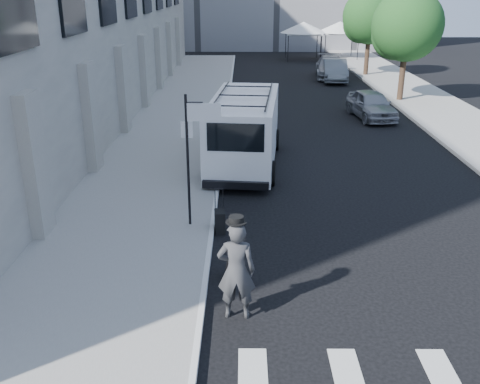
{
  "coord_description": "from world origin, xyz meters",
  "views": [
    {
      "loc": [
        -1.17,
        -9.89,
        6.16
      ],
      "look_at": [
        -1.25,
        2.61,
        1.3
      ],
      "focal_mm": 40.0,
      "sensor_mm": 36.0,
      "label": 1
    }
  ],
  "objects_px": {
    "briefcase": "(229,271)",
    "parked_car_c": "(331,67)",
    "parked_car_b": "(335,70)",
    "suitcase": "(220,221)",
    "parked_car_a": "(371,104)",
    "cargo_van": "(245,129)",
    "businessman": "(236,271)"
  },
  "relations": [
    {
      "from": "parked_car_c",
      "to": "parked_car_a",
      "type": "bearing_deg",
      "value": -83.45
    },
    {
      "from": "businessman",
      "to": "suitcase",
      "type": "relative_size",
      "value": 1.75
    },
    {
      "from": "suitcase",
      "to": "parked_car_a",
      "type": "relative_size",
      "value": 0.29
    },
    {
      "from": "cargo_van",
      "to": "parked_car_b",
      "type": "xyz_separation_m",
      "value": [
        6.16,
        18.08,
        -0.57
      ]
    },
    {
      "from": "suitcase",
      "to": "parked_car_c",
      "type": "xyz_separation_m",
      "value": [
        6.79,
        25.57,
        0.42
      ]
    },
    {
      "from": "briefcase",
      "to": "parked_car_b",
      "type": "bearing_deg",
      "value": 78.55
    },
    {
      "from": "briefcase",
      "to": "suitcase",
      "type": "height_order",
      "value": "suitcase"
    },
    {
      "from": "businessman",
      "to": "cargo_van",
      "type": "xyz_separation_m",
      "value": [
        0.18,
        9.75,
        0.26
      ]
    },
    {
      "from": "briefcase",
      "to": "parked_car_a",
      "type": "bearing_deg",
      "value": 69.39
    },
    {
      "from": "parked_car_a",
      "to": "parked_car_c",
      "type": "distance_m",
      "value": 12.47
    },
    {
      "from": "parked_car_c",
      "to": "businessman",
      "type": "bearing_deg",
      "value": -96.04
    },
    {
      "from": "suitcase",
      "to": "parked_car_a",
      "type": "distance_m",
      "value": 14.81
    },
    {
      "from": "suitcase",
      "to": "parked_car_c",
      "type": "bearing_deg",
      "value": 68.49
    },
    {
      "from": "suitcase",
      "to": "parked_car_a",
      "type": "xyz_separation_m",
      "value": [
        6.9,
        13.1,
        0.37
      ]
    },
    {
      "from": "briefcase",
      "to": "parked_car_c",
      "type": "bearing_deg",
      "value": 79.41
    },
    {
      "from": "parked_car_c",
      "to": "suitcase",
      "type": "bearing_deg",
      "value": -98.82
    },
    {
      "from": "cargo_van",
      "to": "parked_car_a",
      "type": "height_order",
      "value": "cargo_van"
    },
    {
      "from": "briefcase",
      "to": "parked_car_c",
      "type": "relative_size",
      "value": 0.09
    },
    {
      "from": "briefcase",
      "to": "parked_car_c",
      "type": "xyz_separation_m",
      "value": [
        6.49,
        27.94,
        0.56
      ]
    },
    {
      "from": "briefcase",
      "to": "cargo_van",
      "type": "xyz_separation_m",
      "value": [
        0.37,
        8.26,
        1.12
      ]
    },
    {
      "from": "parked_car_b",
      "to": "parked_car_c",
      "type": "height_order",
      "value": "parked_car_c"
    },
    {
      "from": "suitcase",
      "to": "cargo_van",
      "type": "height_order",
      "value": "cargo_van"
    },
    {
      "from": "cargo_van",
      "to": "parked_car_a",
      "type": "distance_m",
      "value": 9.55
    },
    {
      "from": "businessman",
      "to": "parked_car_b",
      "type": "relative_size",
      "value": 0.47
    },
    {
      "from": "businessman",
      "to": "parked_car_c",
      "type": "bearing_deg",
      "value": -100.28
    },
    {
      "from": "briefcase",
      "to": "parked_car_a",
      "type": "height_order",
      "value": "parked_car_a"
    },
    {
      "from": "suitcase",
      "to": "parked_car_a",
      "type": "bearing_deg",
      "value": 55.6
    },
    {
      "from": "suitcase",
      "to": "parked_car_b",
      "type": "height_order",
      "value": "parked_car_b"
    },
    {
      "from": "cargo_van",
      "to": "suitcase",
      "type": "bearing_deg",
      "value": -91.26
    },
    {
      "from": "businessman",
      "to": "parked_car_a",
      "type": "bearing_deg",
      "value": -108.89
    },
    {
      "from": "suitcase",
      "to": "parked_car_b",
      "type": "distance_m",
      "value": 24.92
    },
    {
      "from": "parked_car_b",
      "to": "parked_car_c",
      "type": "xyz_separation_m",
      "value": [
        -0.04,
        1.61,
        0.01
      ]
    }
  ]
}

